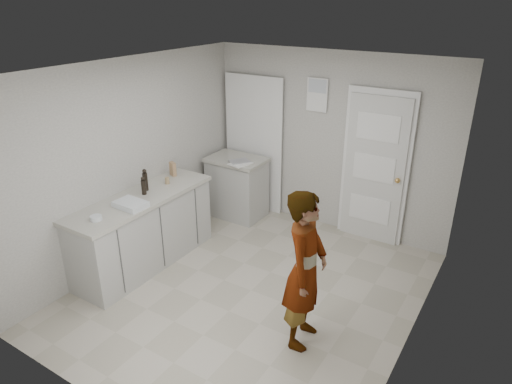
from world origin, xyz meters
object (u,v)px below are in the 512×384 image
Objects in this scene: oil_cruet_a at (144,186)px; baking_dish at (131,204)px; cake_mix_box at (173,169)px; spice_jar at (167,181)px; oil_cruet_b at (145,180)px; person at (305,270)px; egg_bowl at (96,218)px.

baking_dish is at bearing -69.30° from oil_cruet_a.
cake_mix_box reaches higher than spice_jar.
oil_cruet_b is at bearing 123.97° from oil_cruet_a.
spice_jar is at bearing 88.53° from oil_cruet_a.
person is at bearing -8.82° from oil_cruet_b.
spice_jar is 0.40m from oil_cruet_a.
person is at bearing 12.64° from egg_bowl.
cake_mix_box reaches higher than egg_bowl.
person reaches higher than cake_mix_box.
egg_bowl is (-2.25, -0.50, 0.15)m from person.
person is at bearing -16.16° from spice_jar.
baking_dish is at bearing -80.90° from spice_jar.
baking_dish is (0.13, -0.34, -0.08)m from oil_cruet_a.
spice_jar is (0.13, -0.26, -0.05)m from cake_mix_box.
cake_mix_box is 2.12× the size of spice_jar.
baking_dish is (0.20, -0.44, -0.10)m from oil_cruet_b.
oil_cruet_a is (0.12, -0.66, 0.02)m from cake_mix_box.
spice_jar is at bearing 99.10° from baking_dish.
person is 5.72× the size of oil_cruet_b.
cake_mix_box is (-2.43, 0.92, 0.22)m from person.
oil_cruet_b reaches higher than spice_jar.
baking_dish is (0.12, -0.74, -0.01)m from spice_jar.
oil_cruet_b is at bearing 98.20° from egg_bowl.
oil_cruet_a reaches higher than egg_bowl.
oil_cruet_b is at bearing -61.94° from cake_mix_box.
baking_dish is at bearing 80.78° from egg_bowl.
person is 2.34m from oil_cruet_a.
oil_cruet_b is 0.76× the size of baking_dish.
person is 2.31m from egg_bowl.
baking_dish is (-2.18, -0.07, 0.16)m from person.
oil_cruet_a is (-0.01, -0.40, 0.06)m from spice_jar.
cake_mix_box is 0.66× the size of oil_cruet_b.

